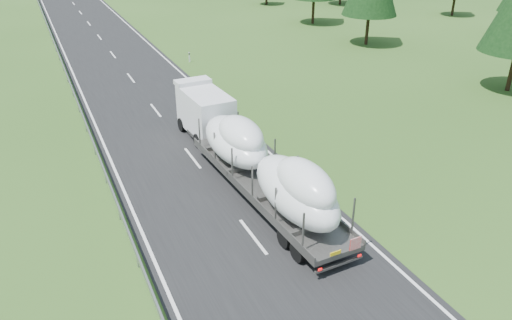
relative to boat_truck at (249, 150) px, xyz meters
name	(u,v)px	position (x,y,z in m)	size (l,w,h in m)	color
ground	(253,237)	(-1.86, -4.69, -2.06)	(400.00, 400.00, 0.00)	#2B4D19
boat_truck	(249,150)	(0.00, 0.00, 0.00)	(3.24, 18.33, 3.83)	white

